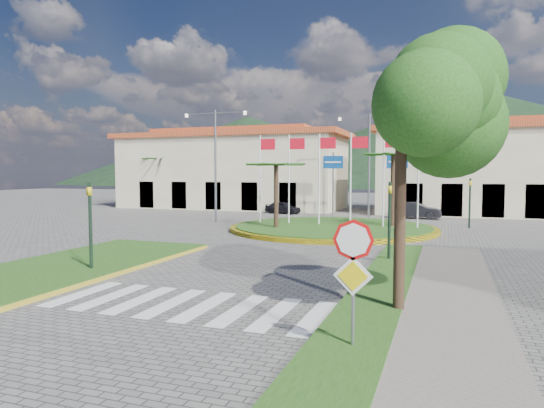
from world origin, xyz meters
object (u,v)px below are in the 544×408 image
(roundabout_island, at_px, (333,227))
(stop_sign, at_px, (353,263))
(car_dark_b, at_px, (415,210))
(white_van, at_px, (240,202))
(car_dark_a, at_px, (283,207))
(deciduous_tree, at_px, (402,106))

(roundabout_island, bearing_deg, stop_sign, -76.27)
(roundabout_island, distance_m, car_dark_b, 10.68)
(stop_sign, xyz_separation_m, white_van, (-17.64, 35.03, -1.14))
(car_dark_a, bearing_deg, car_dark_b, -80.50)
(stop_sign, distance_m, car_dark_b, 29.82)
(stop_sign, height_order, deciduous_tree, deciduous_tree)
(white_van, distance_m, car_dark_a, 7.41)
(roundabout_island, relative_size, car_dark_b, 3.28)
(white_van, relative_size, car_dark_b, 1.20)
(roundabout_island, distance_m, white_van, 19.69)
(stop_sign, relative_size, car_dark_b, 0.68)
(car_dark_a, bearing_deg, deciduous_tree, -142.26)
(deciduous_tree, relative_size, white_van, 1.46)
(stop_sign, relative_size, deciduous_tree, 0.39)
(roundabout_island, xyz_separation_m, car_dark_a, (-6.79, 10.58, 0.37))
(stop_sign, bearing_deg, car_dark_b, 91.07)
(car_dark_a, relative_size, car_dark_b, 0.82)
(car_dark_b, bearing_deg, car_dark_a, 88.10)
(deciduous_tree, bearing_deg, white_van, 119.69)
(deciduous_tree, relative_size, car_dark_a, 2.13)
(white_van, xyz_separation_m, car_dark_b, (17.08, -5.24, -0.01))
(car_dark_a, bearing_deg, stop_sign, -145.38)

